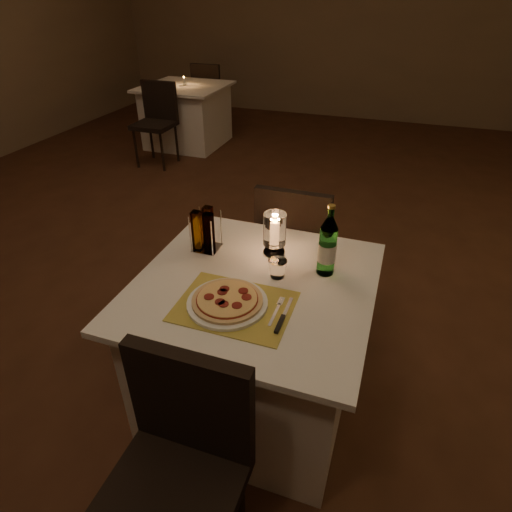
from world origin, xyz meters
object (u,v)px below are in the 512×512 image
(chair_near, at_px, (180,456))
(tumbler, at_px, (278,269))
(water_bottle, at_px, (327,247))
(neighbor_table_left, at_px, (187,115))
(chair_far, at_px, (295,240))
(main_table, at_px, (255,345))
(plate, at_px, (227,303))
(pizza, at_px, (227,300))
(hurricane_candle, at_px, (275,231))

(chair_near, height_order, tumbler, chair_near)
(water_bottle, relative_size, neighbor_table_left, 0.33)
(chair_far, bearing_deg, water_bottle, -63.70)
(neighbor_table_left, bearing_deg, water_bottle, -54.50)
(water_bottle, bearing_deg, tumbler, -152.28)
(tumbler, bearing_deg, main_table, -137.79)
(plate, distance_m, water_bottle, 0.49)
(main_table, height_order, neighbor_table_left, same)
(pizza, bearing_deg, tumbler, 62.78)
(tumbler, distance_m, hurricane_candle, 0.21)
(main_table, relative_size, water_bottle, 3.07)
(hurricane_candle, xyz_separation_m, neighbor_table_left, (-2.21, 3.37, -0.49))
(chair_near, xyz_separation_m, plate, (-0.05, 0.53, 0.20))
(chair_near, xyz_separation_m, hurricane_candle, (0.01, 0.97, 0.31))
(pizza, relative_size, hurricane_candle, 1.37)
(chair_near, bearing_deg, tumbler, 84.20)
(chair_near, distance_m, plate, 0.57)
(pizza, bearing_deg, main_table, 74.50)
(neighbor_table_left, bearing_deg, tumbler, -57.36)
(plate, bearing_deg, chair_far, 86.80)
(chair_near, height_order, water_bottle, water_bottle)
(water_bottle, bearing_deg, pizza, -132.16)
(chair_far, distance_m, water_bottle, 0.69)
(water_bottle, height_order, neighbor_table_left, water_bottle)
(plate, distance_m, tumbler, 0.29)
(neighbor_table_left, bearing_deg, main_table, -58.80)
(plate, bearing_deg, tumbler, 62.77)
(chair_near, relative_size, chair_far, 1.00)
(main_table, bearing_deg, neighbor_table_left, 121.20)
(neighbor_table_left, bearing_deg, chair_near, -63.16)
(chair_near, relative_size, pizza, 3.21)
(chair_near, relative_size, water_bottle, 2.76)
(tumbler, xyz_separation_m, water_bottle, (0.19, 0.10, 0.09))
(main_table, distance_m, tumbler, 0.42)
(tumbler, bearing_deg, hurricane_candle, 111.35)
(plate, relative_size, hurricane_candle, 1.57)
(pizza, bearing_deg, chair_far, 86.81)
(chair_near, height_order, hurricane_candle, hurricane_candle)
(hurricane_candle, bearing_deg, main_table, -92.15)
(pizza, xyz_separation_m, water_bottle, (0.32, 0.35, 0.10))
(pizza, bearing_deg, plate, -135.42)
(chair_far, xyz_separation_m, tumbler, (0.08, -0.64, 0.23))
(chair_far, distance_m, tumbler, 0.69)
(chair_near, height_order, chair_far, same)
(chair_near, relative_size, plate, 2.81)
(main_table, xyz_separation_m, chair_far, (0.00, 0.71, 0.18))
(main_table, height_order, water_bottle, water_bottle)
(hurricane_candle, bearing_deg, chair_far, 91.18)
(main_table, relative_size, pizza, 3.57)
(main_table, relative_size, hurricane_candle, 4.89)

